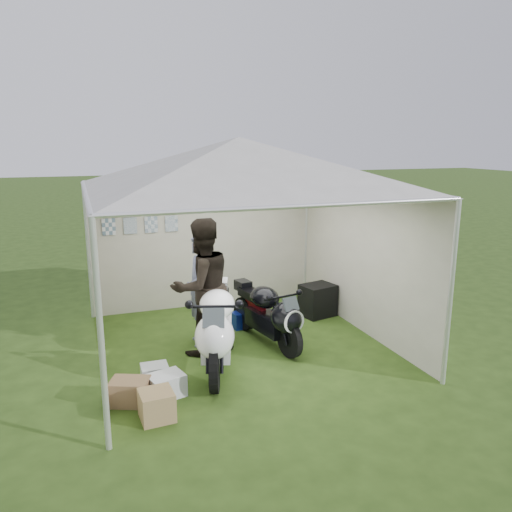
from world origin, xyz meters
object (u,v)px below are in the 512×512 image
(crate_3, at_px, (130,392))
(equipment_box, at_px, (318,300))
(person_dark_jacket, at_px, (202,287))
(motorcycle_white, at_px, (217,326))
(crate_2, at_px, (155,374))
(motorcycle_black, at_px, (269,313))
(paddock_stand, at_px, (243,319))
(person_blue_jacket, at_px, (200,290))
(crate_1, at_px, (157,405))
(crate_0, at_px, (166,385))
(canopy_tent, at_px, (238,169))

(crate_3, bearing_deg, equipment_box, 30.13)
(person_dark_jacket, bearing_deg, motorcycle_white, 75.41)
(motorcycle_white, relative_size, crate_3, 4.80)
(motorcycle_white, distance_m, equipment_box, 2.61)
(crate_2, bearing_deg, motorcycle_black, 20.37)
(motorcycle_black, distance_m, equipment_box, 1.55)
(paddock_stand, distance_m, person_dark_jacket, 1.38)
(person_blue_jacket, distance_m, crate_1, 2.20)
(crate_0, bearing_deg, motorcycle_black, 31.04)
(canopy_tent, xyz_separation_m, equipment_box, (1.66, 0.74, -2.30))
(equipment_box, relative_size, crate_2, 1.67)
(motorcycle_white, height_order, crate_1, motorcycle_white)
(motorcycle_black, relative_size, crate_1, 4.99)
(motorcycle_black, height_order, person_blue_jacket, person_blue_jacket)
(person_blue_jacket, bearing_deg, crate_3, -36.79)
(motorcycle_white, relative_size, equipment_box, 3.78)
(motorcycle_white, relative_size, person_dark_jacket, 1.07)
(crate_0, bearing_deg, person_blue_jacket, 61.73)
(canopy_tent, relative_size, crate_1, 16.01)
(person_dark_jacket, xyz_separation_m, crate_3, (-1.14, -1.13, -0.82))
(crate_0, bearing_deg, canopy_tent, 42.46)
(paddock_stand, relative_size, crate_0, 0.87)
(crate_0, bearing_deg, person_dark_jacket, 56.79)
(person_blue_jacket, xyz_separation_m, crate_3, (-1.18, -1.44, -0.68))
(canopy_tent, distance_m, person_blue_jacket, 1.84)
(crate_0, bearing_deg, motorcycle_white, 33.96)
(crate_1, distance_m, crate_2, 0.83)
(crate_1, xyz_separation_m, crate_3, (-0.24, 0.43, -0.01))
(canopy_tent, xyz_separation_m, person_dark_jacket, (-0.57, -0.08, -1.61))
(motorcycle_white, relative_size, crate_1, 5.85)
(equipment_box, height_order, crate_1, equipment_box)
(canopy_tent, xyz_separation_m, motorcycle_black, (0.42, -0.15, -2.09))
(crate_0, xyz_separation_m, crate_2, (-0.08, 0.36, -0.01))
(equipment_box, distance_m, crate_1, 3.93)
(paddock_stand, bearing_deg, crate_1, -127.18)
(canopy_tent, relative_size, motorcycle_white, 2.74)
(crate_0, height_order, crate_1, crate_1)
(motorcycle_black, distance_m, person_blue_jacket, 1.07)
(paddock_stand, bearing_deg, crate_0, -130.44)
(motorcycle_black, xyz_separation_m, paddock_stand, (-0.15, 0.79, -0.36))
(crate_1, height_order, crate_2, crate_1)
(paddock_stand, height_order, crate_3, crate_3)
(crate_0, distance_m, crate_1, 0.50)
(equipment_box, bearing_deg, crate_3, -149.87)
(canopy_tent, distance_m, crate_3, 3.21)
(motorcycle_white, relative_size, crate_0, 5.12)
(paddock_stand, xyz_separation_m, equipment_box, (1.39, 0.10, 0.14))
(equipment_box, bearing_deg, crate_1, -142.64)
(crate_3, bearing_deg, motorcycle_black, 26.43)
(equipment_box, bearing_deg, motorcycle_white, -147.16)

